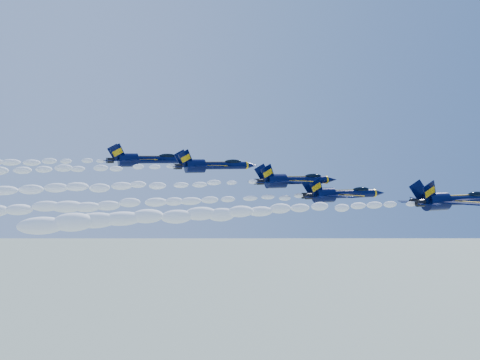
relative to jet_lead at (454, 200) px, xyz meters
name	(u,v)px	position (x,y,z in m)	size (l,w,h in m)	color
jet_lead	(454,200)	(0.00, 0.00, 0.00)	(17.78, 14.59, 6.61)	black
smoke_trail_jet_lead	(249,212)	(-34.45, 0.00, -0.44)	(53.69, 2.12, 1.91)	white
jet_second	(340,194)	(-12.53, 12.34, 0.45)	(15.88, 13.03, 5.90)	black
smoke_trail_jet_second	(139,204)	(-46.16, 12.34, 0.03)	(53.69, 1.90, 1.71)	white
jet_third	(292,180)	(-20.09, 15.05, 2.77)	(15.21, 12.48, 5.65)	black
smoke_trail_jet_third	(84,187)	(-53.44, 15.05, 2.35)	(53.69, 1.82, 1.63)	white
jet_fourth	(212,165)	(-29.94, 27.07, 5.06)	(15.81, 12.97, 5.87)	black
smoke_trail_jet_fourth	(7,170)	(-63.55, 27.07, 4.64)	(53.69, 1.89, 1.70)	white
jet_fifth	(145,159)	(-39.99, 35.74, 6.08)	(16.31, 13.38, 6.06)	black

